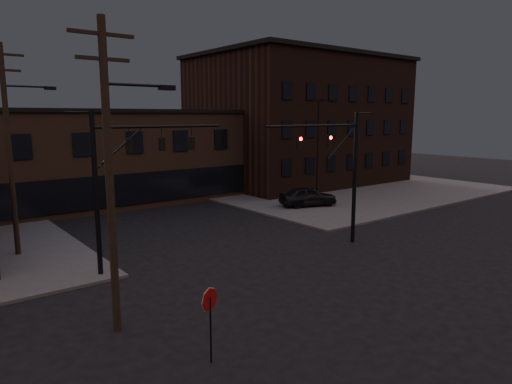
% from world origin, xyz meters
% --- Properties ---
extents(ground, '(140.00, 140.00, 0.00)m').
position_xyz_m(ground, '(0.00, 0.00, 0.00)').
color(ground, black).
rests_on(ground, ground).
extents(sidewalk_ne, '(30.00, 30.00, 0.15)m').
position_xyz_m(sidewalk_ne, '(22.00, 22.00, 0.07)').
color(sidewalk_ne, '#474744').
rests_on(sidewalk_ne, ground).
extents(building_row, '(40.00, 12.00, 8.00)m').
position_xyz_m(building_row, '(0.00, 28.00, 4.00)').
color(building_row, brown).
rests_on(building_row, ground).
extents(building_right, '(22.00, 16.00, 14.00)m').
position_xyz_m(building_right, '(22.00, 26.00, 7.00)').
color(building_right, black).
rests_on(building_right, ground).
extents(traffic_signal_near, '(7.12, 0.24, 8.00)m').
position_xyz_m(traffic_signal_near, '(5.36, 4.50, 4.93)').
color(traffic_signal_near, black).
rests_on(traffic_signal_near, ground).
extents(traffic_signal_far, '(7.12, 0.24, 8.00)m').
position_xyz_m(traffic_signal_far, '(-6.72, 8.00, 5.01)').
color(traffic_signal_far, black).
rests_on(traffic_signal_far, ground).
extents(stop_sign, '(0.72, 0.33, 2.48)m').
position_xyz_m(stop_sign, '(-8.00, -1.99, 1.84)').
color(stop_sign, black).
rests_on(stop_sign, ground).
extents(utility_pole_near, '(3.70, 0.28, 11.00)m').
position_xyz_m(utility_pole_near, '(-9.43, 2.00, 5.87)').
color(utility_pole_near, black).
rests_on(utility_pole_near, ground).
extents(utility_pole_mid, '(3.70, 0.28, 11.50)m').
position_xyz_m(utility_pole_mid, '(-10.44, 14.00, 6.13)').
color(utility_pole_mid, black).
rests_on(utility_pole_mid, ground).
extents(lot_light_a, '(1.50, 0.28, 9.14)m').
position_xyz_m(lot_light_a, '(13.00, 14.00, 5.51)').
color(lot_light_a, black).
rests_on(lot_light_a, ground).
extents(lot_light_b, '(1.50, 0.28, 9.14)m').
position_xyz_m(lot_light_b, '(19.00, 19.00, 5.51)').
color(lot_light_b, black).
rests_on(lot_light_b, ground).
extents(parked_car_lot_a, '(5.26, 3.53, 1.66)m').
position_xyz_m(parked_car_lot_a, '(11.87, 13.93, 0.98)').
color(parked_car_lot_a, black).
rests_on(parked_car_lot_a, sidewalk_ne).
extents(parked_car_lot_b, '(4.81, 3.15, 1.30)m').
position_xyz_m(parked_car_lot_b, '(19.80, 20.36, 0.80)').
color(parked_car_lot_b, silver).
rests_on(parked_car_lot_b, sidewalk_ne).
extents(car_crossing, '(2.02, 4.98, 1.61)m').
position_xyz_m(car_crossing, '(3.19, 24.62, 0.80)').
color(car_crossing, black).
rests_on(car_crossing, ground).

